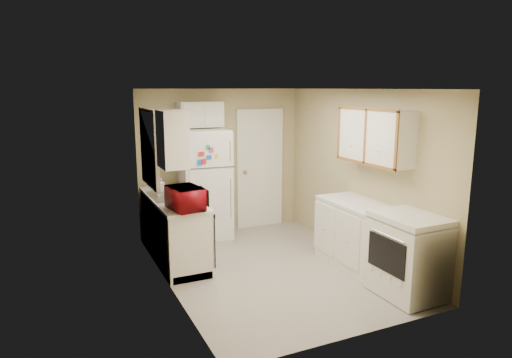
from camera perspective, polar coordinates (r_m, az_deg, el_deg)
name	(u,v)px	position (r m, az deg, el deg)	size (l,w,h in m)	color
floor	(271,268)	(6.34, 1.92, -11.07)	(3.80, 3.80, 0.00)	#ADA69C
ceiling	(273,89)	(5.86, 2.08, 11.18)	(3.80, 3.80, 0.00)	white
wall_left	(166,192)	(5.51, -11.13, -1.62)	(3.80, 3.80, 0.00)	tan
wall_right	(359,174)	(6.72, 12.73, 0.64)	(3.80, 3.80, 0.00)	tan
wall_back	(221,161)	(7.70, -4.36, 2.23)	(2.80, 2.80, 0.00)	tan
wall_front	(362,220)	(4.42, 13.16, -4.95)	(2.80, 2.80, 0.00)	tan
left_counter	(174,229)	(6.62, -10.21, -6.11)	(0.60, 1.80, 0.90)	silver
dishwasher	(207,235)	(6.14, -6.15, -7.02)	(0.03, 0.58, 0.72)	black
sink	(170,198)	(6.65, -10.66, -2.38)	(0.54, 0.74, 0.16)	gray
microwave	(186,198)	(5.82, -8.80, -2.37)	(0.29, 0.53, 0.35)	maroon
soap_bottle	(161,185)	(6.92, -11.76, -0.71)	(0.09, 0.09, 0.20)	silver
window_blinds	(150,148)	(6.46, -13.14, 3.79)	(0.10, 0.98, 1.08)	silver
upper_cabinet_left	(172,139)	(5.66, -10.41, 4.91)	(0.30, 0.45, 0.70)	silver
refrigerator	(204,185)	(7.32, -6.46, -0.74)	(0.73, 0.71, 1.78)	silver
cabinet_over_fridge	(200,114)	(7.34, -6.99, 8.02)	(0.70, 0.30, 0.40)	silver
interior_door	(260,169)	(7.96, 0.49, 1.25)	(0.86, 0.06, 2.08)	silver
right_counter	(376,243)	(6.12, 14.73, -7.78)	(0.60, 2.00, 0.90)	silver
stove	(409,255)	(5.69, 18.54, -9.01)	(0.66, 0.81, 0.99)	silver
upper_cabinet_right	(375,136)	(6.15, 14.68, 5.23)	(0.30, 1.20, 0.70)	silver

